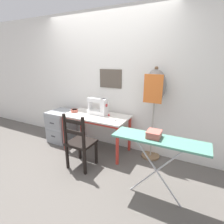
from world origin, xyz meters
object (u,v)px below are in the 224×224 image
Objects in this scene: wooden_chair at (80,143)px; filing_cabinet at (61,126)px; fabric_bowl at (74,111)px; dress_form at (155,92)px; sewing_machine at (99,107)px; scissors at (116,121)px; ironing_board at (159,143)px; thread_spool_near_machine at (109,115)px; storage_box at (154,134)px.

filing_cabinet is at bearing 147.56° from wooden_chair.
fabric_bowl is 1.57m from dress_form.
wooden_chair is 1.16m from filing_cabinet.
dress_form is (0.98, 0.15, 0.34)m from sewing_machine.
scissors is 0.11× the size of ironing_board.
thread_spool_near_machine is 1.20m from filing_cabinet.
ironing_board is (1.79, -0.70, 0.04)m from fabric_bowl.
dress_form is (0.77, 0.14, 0.47)m from thread_spool_near_machine.
fabric_bowl is 0.59m from filing_cabinet.
sewing_machine reaches higher than wooden_chair.
dress_form reaches higher than storage_box.
dress_form is 1.48× the size of ironing_board.
ironing_board is 0.11m from storage_box.
filing_cabinet is 0.61× the size of ironing_board.
sewing_machine is 1.46m from storage_box.
wooden_chair is 1.45m from dress_form.
fabric_bowl is 1.12× the size of scissors.
scissors is 0.08× the size of dress_form.
dress_form reaches higher than sewing_machine.
storage_box reaches higher than fabric_bowl.
fabric_bowl is 0.21× the size of filing_cabinet.
thread_spool_near_machine is at bearing 8.22° from fabric_bowl.
sewing_machine is at bearing 148.58° from ironing_board.
ironing_board is (0.31, -0.94, -0.42)m from dress_form.
wooden_chair reaches higher than fabric_bowl.
wooden_chair is (0.06, -0.67, -0.42)m from sewing_machine.
ironing_board is at bearing -71.63° from dress_form.
wooden_chair is at bearing -138.38° from dress_form.
scissors is 2.84× the size of thread_spool_near_machine.
thread_spool_near_machine is at bearing -169.69° from dress_form.
wooden_chair is at bearing -46.05° from fabric_bowl.
storage_box reaches higher than ironing_board.
storage_box is (0.25, -0.93, -0.33)m from dress_form.
sewing_machine reaches higher than ironing_board.
fabric_bowl is 0.08× the size of dress_form.
thread_spool_near_machine is (0.71, 0.10, -0.01)m from fabric_bowl.
thread_spool_near_machine is 0.91m from dress_form.
scissors is 0.68m from wooden_chair.
storage_box is (2.15, -0.73, 0.54)m from filing_cabinet.
storage_box is at bearing -37.74° from scissors.
thread_spool_near_machine is at bearing 3.36° from sewing_machine.
scissors is at bearing -5.56° from filing_cabinet.
storage_box is (1.23, -0.78, 0.02)m from sewing_machine.
wooden_chair is 5.28× the size of storage_box.
dress_form reaches higher than wooden_chair.
dress_form is (0.92, 0.82, 0.76)m from wooden_chair.
dress_form is at bearing 10.31° from thread_spool_near_machine.
sewing_machine is 9.14× the size of thread_spool_near_machine.
filing_cabinet is 2.10m from dress_form.
scissors is at bearing -38.42° from thread_spool_near_machine.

